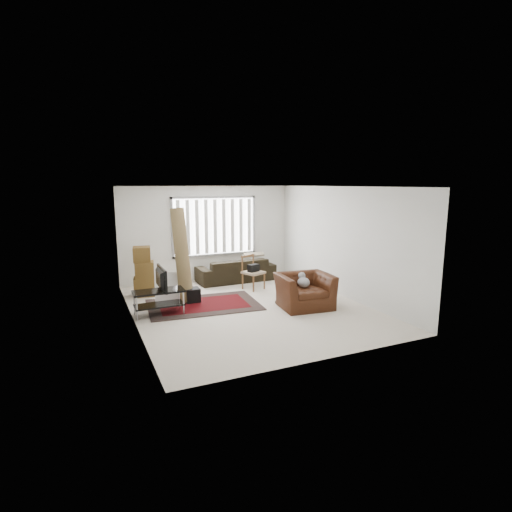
{
  "coord_description": "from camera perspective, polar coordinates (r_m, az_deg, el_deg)",
  "views": [
    {
      "loc": [
        -3.42,
        -7.99,
        2.77
      ],
      "look_at": [
        0.45,
        0.61,
        1.05
      ],
      "focal_mm": 28.0,
      "sensor_mm": 36.0,
      "label": 1
    }
  ],
  "objects": [
    {
      "name": "side_chair",
      "position": [
        10.54,
        -0.45,
        -2.11
      ],
      "size": [
        0.62,
        0.62,
        0.9
      ],
      "rotation": [
        0.0,
        0.0,
        0.37
      ],
      "color": "#8C775C",
      "rests_on": "ground"
    },
    {
      "name": "white_flatpack",
      "position": [
        9.73,
        -12.65,
        -4.32
      ],
      "size": [
        0.58,
        0.32,
        0.7
      ],
      "primitive_type": "cube",
      "rotation": [
        -0.16,
        0.0,
        -0.25
      ],
      "color": "silver",
      "rests_on": "ground"
    },
    {
      "name": "tv",
      "position": [
        8.67,
        -13.84,
        -3.19
      ],
      "size": [
        0.11,
        0.87,
        0.5
      ],
      "primitive_type": "imported",
      "rotation": [
        0.0,
        0.0,
        1.57
      ],
      "color": "black",
      "rests_on": "tv_stand"
    },
    {
      "name": "persian_rug",
      "position": [
        9.36,
        -7.5,
        -6.9
      ],
      "size": [
        2.63,
        1.88,
        0.02
      ],
      "color": "black",
      "rests_on": "ground"
    },
    {
      "name": "rolled_rug",
      "position": [
        9.52,
        -10.53,
        0.12
      ],
      "size": [
        0.45,
        0.78,
        2.22
      ],
      "primitive_type": "cylinder",
      "rotation": [
        -0.19,
        0.0,
        0.18
      ],
      "color": "brown",
      "rests_on": "ground"
    },
    {
      "name": "tv_stand",
      "position": [
        8.77,
        -13.73,
        -5.72
      ],
      "size": [
        1.07,
        0.48,
        0.54
      ],
      "color": "black",
      "rests_on": "ground"
    },
    {
      "name": "moving_boxes",
      "position": [
        10.31,
        -15.74,
        -2.36
      ],
      "size": [
        0.57,
        0.54,
        1.23
      ],
      "color": "brown",
      "rests_on": "ground"
    },
    {
      "name": "armchair",
      "position": [
        9.09,
        6.95,
        -4.61
      ],
      "size": [
        1.28,
        1.14,
        0.87
      ],
      "rotation": [
        0.0,
        0.0,
        -0.11
      ],
      "color": "#3B1A0C",
      "rests_on": "ground"
    },
    {
      "name": "subwoofer",
      "position": [
        9.55,
        -9.07,
        -5.51
      ],
      "size": [
        0.33,
        0.33,
        0.33
      ],
      "primitive_type": "cube",
      "rotation": [
        0.0,
        0.0,
        -0.0
      ],
      "color": "black",
      "rests_on": "persian_rug"
    },
    {
      "name": "sofa",
      "position": [
        11.45,
        -2.91,
        -1.49
      ],
      "size": [
        2.24,
        1.01,
        0.85
      ],
      "primitive_type": "imported",
      "rotation": [
        0.0,
        0.0,
        3.17
      ],
      "color": "black",
      "rests_on": "ground"
    },
    {
      "name": "room",
      "position": [
        9.23,
        -2.11,
        4.05
      ],
      "size": [
        6.0,
        6.02,
        2.71
      ],
      "color": "beige",
      "rests_on": "ground"
    }
  ]
}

